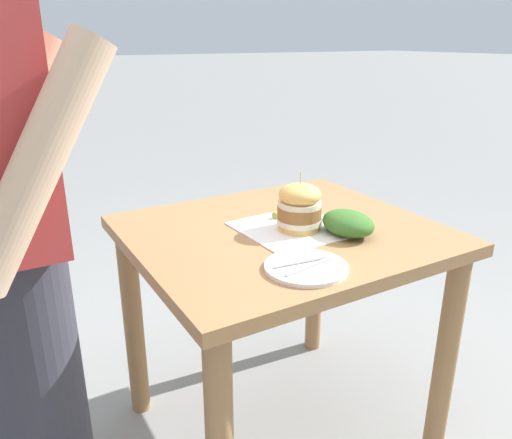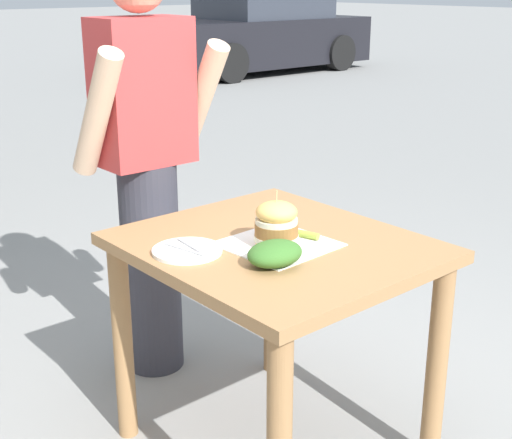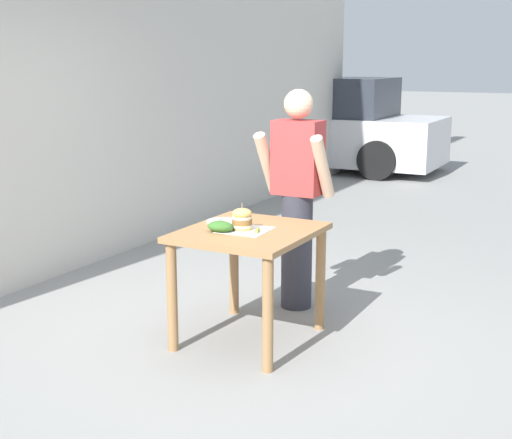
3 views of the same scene
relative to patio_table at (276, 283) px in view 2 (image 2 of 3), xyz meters
The scene contains 8 objects.
patio_table is the anchor object (origin of this frame).
serving_paper 0.15m from the patio_table, 120.50° to the right, with size 0.32×0.32×0.00m, color white.
sandwich 0.23m from the patio_table, 131.83° to the right, with size 0.14×0.14×0.18m.
pickle_spear 0.19m from the patio_table, 30.34° to the right, with size 0.02×0.02×0.07m, color #8EA83D.
side_plate_with_forks 0.33m from the patio_table, 158.46° to the left, with size 0.22×0.22×0.02m.
side_salad 0.27m from the patio_table, 133.33° to the right, with size 0.18×0.14×0.07m, color #386B28.
diner_across_table 0.80m from the patio_table, 90.13° to the left, with size 0.55×0.35×1.69m.
parked_car_near_curb 11.04m from the patio_table, 49.36° to the left, with size 4.21×1.86×1.60m.
Camera 2 is at (-1.46, -1.60, 1.59)m, focal length 50.00 mm.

